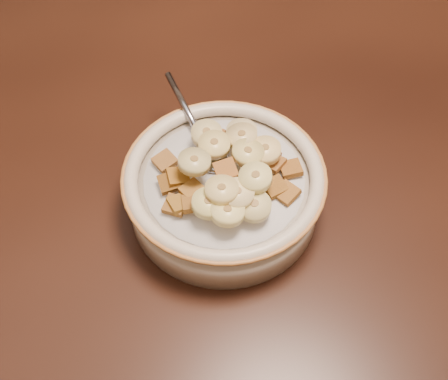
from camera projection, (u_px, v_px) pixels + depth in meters
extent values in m
cube|color=black|center=(137.00, 151.00, 0.72)|extent=(1.43, 0.94, 0.04)
cylinder|color=beige|center=(224.00, 194.00, 0.63)|extent=(0.19, 0.19, 0.05)
cylinder|color=white|center=(224.00, 180.00, 0.61)|extent=(0.16, 0.16, 0.00)
ellipsoid|color=#8C91A2|center=(211.00, 156.00, 0.62)|extent=(0.04, 0.05, 0.01)
cube|color=#925C2F|center=(232.00, 212.00, 0.57)|extent=(0.02, 0.02, 0.01)
cube|color=brown|center=(178.00, 177.00, 0.59)|extent=(0.02, 0.02, 0.01)
cube|color=#965E1E|center=(287.00, 193.00, 0.59)|extent=(0.03, 0.03, 0.01)
cube|color=brown|center=(193.00, 203.00, 0.58)|extent=(0.02, 0.02, 0.01)
cube|color=brown|center=(273.00, 163.00, 0.61)|extent=(0.03, 0.03, 0.01)
cube|color=olive|center=(226.00, 205.00, 0.57)|extent=(0.02, 0.02, 0.01)
cube|color=brown|center=(247.00, 185.00, 0.58)|extent=(0.02, 0.02, 0.01)
cube|color=brown|center=(258.00, 161.00, 0.60)|extent=(0.03, 0.03, 0.01)
cube|color=brown|center=(175.00, 205.00, 0.58)|extent=(0.03, 0.03, 0.01)
cube|color=#98601B|center=(275.00, 187.00, 0.59)|extent=(0.02, 0.02, 0.01)
cube|color=#924B18|center=(226.00, 170.00, 0.58)|extent=(0.02, 0.02, 0.01)
cube|color=brown|center=(230.00, 188.00, 0.58)|extent=(0.02, 0.02, 0.01)
cube|color=brown|center=(221.00, 205.00, 0.57)|extent=(0.02, 0.02, 0.01)
cube|color=brown|center=(213.00, 136.00, 0.63)|extent=(0.03, 0.03, 0.01)
cube|color=olive|center=(254.00, 207.00, 0.58)|extent=(0.02, 0.02, 0.01)
cube|color=#9D612F|center=(165.00, 161.00, 0.61)|extent=(0.03, 0.03, 0.01)
cube|color=brown|center=(180.00, 204.00, 0.58)|extent=(0.03, 0.02, 0.01)
cube|color=brown|center=(193.00, 191.00, 0.59)|extent=(0.03, 0.03, 0.01)
cube|color=brown|center=(169.00, 183.00, 0.59)|extent=(0.02, 0.02, 0.01)
cube|color=brown|center=(268.00, 153.00, 0.62)|extent=(0.03, 0.03, 0.01)
cube|color=#955A21|center=(291.00, 169.00, 0.61)|extent=(0.02, 0.02, 0.01)
cylinder|color=#F1D57A|center=(214.00, 145.00, 0.60)|extent=(0.04, 0.04, 0.01)
cylinder|color=#F0D27F|center=(265.00, 150.00, 0.60)|extent=(0.04, 0.04, 0.01)
cylinder|color=tan|center=(194.00, 162.00, 0.58)|extent=(0.04, 0.04, 0.01)
cylinder|color=#D2C17D|center=(255.00, 206.00, 0.57)|extent=(0.04, 0.04, 0.01)
cylinder|color=#FFE9A7|center=(237.00, 194.00, 0.57)|extent=(0.03, 0.03, 0.01)
cylinder|color=#E7D587|center=(222.00, 190.00, 0.56)|extent=(0.03, 0.03, 0.01)
cylinder|color=beige|center=(242.00, 132.00, 0.62)|extent=(0.04, 0.04, 0.01)
cylinder|color=tan|center=(242.00, 136.00, 0.61)|extent=(0.04, 0.04, 0.01)
cylinder|color=#F4E289|center=(228.00, 212.00, 0.56)|extent=(0.04, 0.04, 0.02)
cylinder|color=#DDC885|center=(207.00, 134.00, 0.62)|extent=(0.04, 0.04, 0.01)
cylinder|color=#F3E58E|center=(208.00, 203.00, 0.56)|extent=(0.04, 0.04, 0.01)
cylinder|color=#FDEE9A|center=(255.00, 178.00, 0.57)|extent=(0.04, 0.04, 0.01)
cylinder|color=#E8DC7D|center=(248.00, 153.00, 0.59)|extent=(0.04, 0.04, 0.01)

